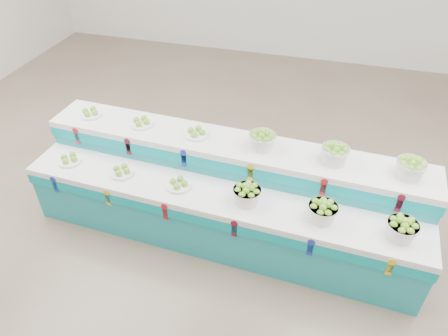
# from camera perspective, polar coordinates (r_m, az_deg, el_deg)

# --- Properties ---
(ground) EXTENTS (10.00, 10.00, 0.00)m
(ground) POSITION_cam_1_polar(r_m,az_deg,el_deg) (4.93, -0.68, -7.39)
(ground) COLOR #705C4B
(ground) RESTS_ON ground
(display_stand) EXTENTS (4.27, 1.29, 1.02)m
(display_stand) POSITION_cam_1_polar(r_m,az_deg,el_deg) (4.52, -0.00, -3.58)
(display_stand) COLOR teal
(display_stand) RESTS_ON ground
(plate_lower_left) EXTENTS (0.27, 0.27, 0.09)m
(plate_lower_left) POSITION_cam_1_polar(r_m,az_deg,el_deg) (4.90, -20.46, 1.25)
(plate_lower_left) COLOR white
(plate_lower_left) RESTS_ON display_stand
(plate_lower_mid) EXTENTS (0.27, 0.27, 0.09)m
(plate_lower_mid) POSITION_cam_1_polar(r_m,az_deg,el_deg) (4.56, -13.86, -0.29)
(plate_lower_mid) COLOR white
(plate_lower_mid) RESTS_ON display_stand
(plate_lower_right) EXTENTS (0.27, 0.27, 0.09)m
(plate_lower_right) POSITION_cam_1_polar(r_m,az_deg,el_deg) (4.29, -6.26, -2.06)
(plate_lower_right) COLOR white
(plate_lower_right) RESTS_ON display_stand
(basket_lower_left) EXTENTS (0.29, 0.29, 0.21)m
(basket_lower_left) POSITION_cam_1_polar(r_m,az_deg,el_deg) (4.06, 3.17, -3.59)
(basket_lower_left) COLOR silver
(basket_lower_left) RESTS_ON display_stand
(basket_lower_mid) EXTENTS (0.29, 0.29, 0.21)m
(basket_lower_mid) POSITION_cam_1_polar(r_m,az_deg,el_deg) (3.99, 13.37, -5.75)
(basket_lower_mid) COLOR silver
(basket_lower_mid) RESTS_ON display_stand
(basket_lower_right) EXTENTS (0.29, 0.29, 0.21)m
(basket_lower_right) POSITION_cam_1_polar(r_m,az_deg,el_deg) (4.04, 23.21, -7.64)
(basket_lower_right) COLOR silver
(basket_lower_right) RESTS_ON display_stand
(plate_upper_left) EXTENTS (0.27, 0.27, 0.09)m
(plate_upper_left) POSITION_cam_1_polar(r_m,az_deg,el_deg) (5.08, -17.86, 7.34)
(plate_upper_left) COLOR white
(plate_upper_left) RESTS_ON display_stand
(plate_upper_mid) EXTENTS (0.27, 0.27, 0.09)m
(plate_upper_mid) POSITION_cam_1_polar(r_m,az_deg,el_deg) (4.75, -11.30, 6.27)
(plate_upper_mid) COLOR white
(plate_upper_mid) RESTS_ON display_stand
(plate_upper_right) EXTENTS (0.27, 0.27, 0.09)m
(plate_upper_right) POSITION_cam_1_polar(r_m,az_deg,el_deg) (4.49, -3.84, 4.96)
(plate_upper_right) COLOR white
(plate_upper_right) RESTS_ON display_stand
(basket_upper_left) EXTENTS (0.29, 0.29, 0.21)m
(basket_upper_left) POSITION_cam_1_polar(r_m,az_deg,el_deg) (4.28, 5.26, 3.86)
(basket_upper_left) COLOR silver
(basket_upper_left) RESTS_ON display_stand
(basket_upper_mid) EXTENTS (0.29, 0.29, 0.21)m
(basket_upper_mid) POSITION_cam_1_polar(r_m,az_deg,el_deg) (4.21, 14.95, 1.95)
(basket_upper_mid) COLOR silver
(basket_upper_mid) RESTS_ON display_stand
(basket_upper_right) EXTENTS (0.29, 0.29, 0.21)m
(basket_upper_right) POSITION_cam_1_polar(r_m,az_deg,el_deg) (4.26, 24.20, 0.06)
(basket_upper_right) COLOR silver
(basket_upper_right) RESTS_ON display_stand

